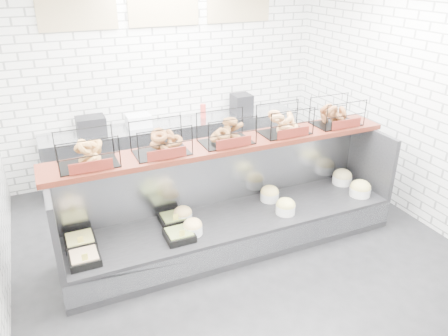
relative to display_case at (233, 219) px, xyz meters
name	(u,v)px	position (x,y,z in m)	size (l,w,h in m)	color
ground	(244,257)	(-0.01, -0.35, -0.32)	(5.50, 5.50, 0.00)	black
room_shell	(223,71)	(-0.01, 0.26, 1.73)	(5.02, 5.51, 3.01)	white
display_case	(233,219)	(0.00, 0.00, 0.00)	(4.00, 0.90, 1.20)	black
bagel_shelf	(226,132)	(-0.01, 0.17, 1.06)	(4.10, 0.50, 0.40)	#42160E
prep_counter	(176,148)	(-0.02, 2.09, 0.14)	(4.00, 0.60, 1.20)	#93969B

